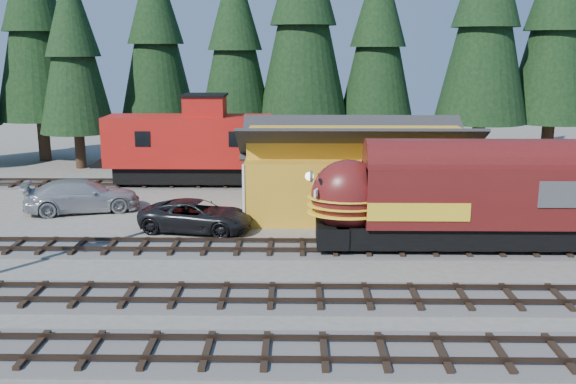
{
  "coord_description": "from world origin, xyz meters",
  "views": [
    {
      "loc": [
        -3.25,
        -24.62,
        9.29
      ],
      "look_at": [
        -3.66,
        4.0,
        2.76
      ],
      "focal_mm": 40.0,
      "sensor_mm": 36.0,
      "label": 1
    }
  ],
  "objects_px": {
    "pickup_truck_a": "(197,216)",
    "caboose": "(190,145)",
    "depot": "(355,163)",
    "pickup_truck_b": "(82,196)",
    "locomotive": "(459,202)"
  },
  "relations": [
    {
      "from": "depot",
      "to": "locomotive",
      "type": "relative_size",
      "value": 0.88
    },
    {
      "from": "pickup_truck_a",
      "to": "caboose",
      "type": "bearing_deg",
      "value": 21.44
    },
    {
      "from": "pickup_truck_a",
      "to": "pickup_truck_b",
      "type": "height_order",
      "value": "pickup_truck_b"
    },
    {
      "from": "depot",
      "to": "pickup_truck_a",
      "type": "xyz_separation_m",
      "value": [
        -8.38,
        -3.46,
        -2.16
      ]
    },
    {
      "from": "depot",
      "to": "caboose",
      "type": "distance_m",
      "value": 12.84
    },
    {
      "from": "caboose",
      "to": "pickup_truck_a",
      "type": "relative_size",
      "value": 1.92
    },
    {
      "from": "locomotive",
      "to": "pickup_truck_b",
      "type": "distance_m",
      "value": 20.99
    },
    {
      "from": "depot",
      "to": "locomotive",
      "type": "xyz_separation_m",
      "value": [
        4.21,
        -6.5,
        -0.63
      ]
    },
    {
      "from": "depot",
      "to": "pickup_truck_b",
      "type": "height_order",
      "value": "depot"
    },
    {
      "from": "locomotive",
      "to": "pickup_truck_a",
      "type": "relative_size",
      "value": 2.51
    },
    {
      "from": "depot",
      "to": "caboose",
      "type": "bearing_deg",
      "value": 144.26
    },
    {
      "from": "locomotive",
      "to": "pickup_truck_b",
      "type": "bearing_deg",
      "value": 160.69
    },
    {
      "from": "caboose",
      "to": "pickup_truck_b",
      "type": "height_order",
      "value": "caboose"
    },
    {
      "from": "depot",
      "to": "caboose",
      "type": "height_order",
      "value": "caboose"
    },
    {
      "from": "depot",
      "to": "pickup_truck_b",
      "type": "relative_size",
      "value": 2.01
    }
  ]
}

